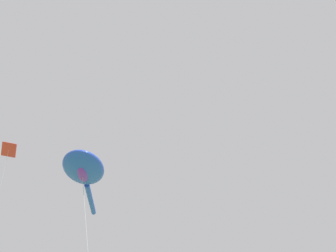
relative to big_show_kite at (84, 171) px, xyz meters
name	(u,v)px	position (x,y,z in m)	size (l,w,h in m)	color
big_show_kite	(84,171)	(0.00, 0.00, 0.00)	(6.91, 10.98, 10.52)	blue
small_kite_bird_shape	(8,155)	(-3.13, 5.89, 2.32)	(1.25, 2.83, 13.24)	red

